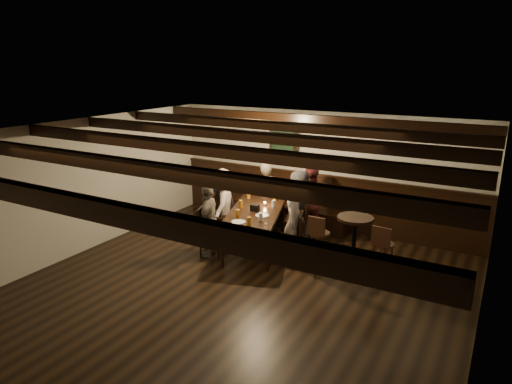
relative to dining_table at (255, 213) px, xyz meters
The scene contains 27 objects.
room 0.64m from the dining_table, 55.40° to the left, with size 7.00×7.00×7.00m.
dining_table is the anchor object (origin of this frame).
chair_left_near 0.94m from the dining_table, 166.05° to the left, with size 0.51×0.51×0.88m.
chair_left_far 0.94m from the dining_table, 129.85° to the right, with size 0.51×0.51×0.89m.
chair_right_near 0.93m from the dining_table, 50.11° to the left, with size 0.55×0.55×0.95m.
chair_right_far 0.94m from the dining_table, 13.96° to the right, with size 0.50×0.50×0.88m.
person_bench_left 1.28m from the dining_table, 153.10° to the left, with size 0.58×0.38×1.18m, color #262528.
person_bench_centre 1.05m from the dining_table, 108.10° to the left, with size 0.52×0.34×1.42m, color gray.
person_bench_right 1.27m from the dining_table, 63.10° to the left, with size 0.67×0.53×1.39m, color maroon.
person_left_near 0.87m from the dining_table, 167.14° to the left, with size 0.88×0.51×1.37m, color #B29C96.
person_left_far 0.88m from the dining_table, 130.93° to the right, with size 0.76×0.32×1.30m, color gray.
person_right_near 0.88m from the dining_table, 49.07° to the left, with size 0.69×0.45×1.41m, color #2B2B2E.
person_right_far 0.87m from the dining_table, 12.86° to the right, with size 0.51×0.34×1.40m, color gray.
pint_a 0.77m from the dining_table, 129.90° to the left, with size 0.07×0.07×0.14m, color #BF7219.
pint_b 0.71m from the dining_table, 87.06° to the left, with size 0.07×0.07×0.14m, color #BF7219.
pint_c 0.34m from the dining_table, behind, with size 0.07×0.07×0.14m, color #BF7219.
pint_d 0.38m from the dining_table, 51.79° to the left, with size 0.07×0.07×0.14m, color silver.
pint_e 0.52m from the dining_table, 97.95° to the right, with size 0.07×0.07×0.14m, color #BF7219.
pint_f 0.60m from the dining_table, 51.91° to the right, with size 0.07×0.07×0.14m, color silver.
pint_g 0.81m from the dining_table, 68.32° to the right, with size 0.07×0.07×0.14m, color #BF7219.
plate_near 0.72m from the dining_table, 83.99° to the right, with size 0.24×0.24×0.01m, color white.
plate_far 0.36m from the dining_table, 40.93° to the right, with size 0.24×0.24×0.01m, color white.
condiment_caddy 0.13m from the dining_table, 71.90° to the right, with size 0.15×0.10×0.12m, color black.
candle 0.33m from the dining_table, 86.30° to the left, with size 0.05×0.05×0.05m, color beige.
high_top_table 1.94m from the dining_table, ahead, with size 0.57×0.57×1.01m.
bar_stool_left 1.52m from the dining_table, 16.92° to the right, with size 0.32×0.33×1.02m.
bar_stool_right 2.47m from the dining_table, ahead, with size 0.32×0.34×1.02m.
Camera 1 is at (3.30, -5.07, 3.34)m, focal length 32.00 mm.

